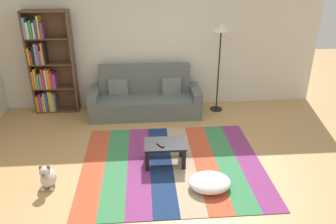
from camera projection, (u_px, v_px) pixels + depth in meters
name	position (u px, v px, depth m)	size (l,w,h in m)	color
ground_plane	(171.00, 166.00, 5.27)	(14.00, 14.00, 0.00)	tan
back_wall	(160.00, 44.00, 7.01)	(6.80, 0.10, 2.70)	silver
rug	(172.00, 164.00, 5.30)	(2.85, 2.47, 0.01)	#C64C2D
couch	(145.00, 98.00, 6.93)	(2.26, 0.80, 1.00)	#59605B
bookshelf	(47.00, 67.00, 6.77)	(0.90, 0.28, 2.10)	brown
coffee_table	(165.00, 147.00, 5.21)	(0.64, 0.44, 0.36)	black
pouf	(210.00, 182.00, 4.71)	(0.61, 0.51, 0.19)	white
dog	(48.00, 177.00, 4.73)	(0.22, 0.35, 0.40)	beige
standing_lamp	(221.00, 39.00, 6.59)	(0.32, 0.32, 1.83)	black
tv_remote	(160.00, 145.00, 5.11)	(0.04, 0.15, 0.02)	black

